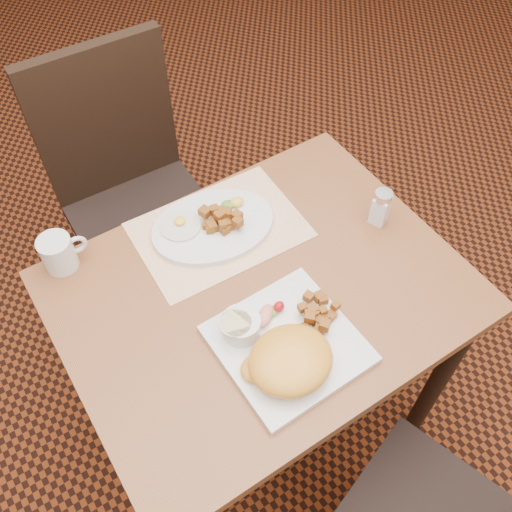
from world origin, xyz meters
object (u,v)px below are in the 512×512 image
object	(u,v)px
table	(262,314)
salt_shaker	(381,207)
plate_oval	(213,226)
coffee_mug	(59,253)
chair_far	(131,187)
plate_square	(288,344)

from	to	relation	value
table	salt_shaker	world-z (taller)	salt_shaker
plate_oval	coffee_mug	bearing A→B (deg)	164.15
table	plate_oval	xyz separation A→B (m)	(-0.00, 0.21, 0.12)
plate_oval	chair_far	bearing A→B (deg)	96.37
table	chair_far	xyz separation A→B (m)	(-0.05, 0.66, -0.10)
table	chair_far	bearing A→B (deg)	94.58
table	plate_square	distance (m)	0.19
salt_shaker	chair_far	bearing A→B (deg)	122.13
chair_far	coffee_mug	size ratio (longest dim) A/B	8.86
salt_shaker	table	bearing A→B (deg)	-177.61
table	chair_far	world-z (taller)	chair_far
table	plate_square	bearing A→B (deg)	-102.99
table	coffee_mug	distance (m)	0.50
plate_square	coffee_mug	world-z (taller)	coffee_mug
plate_oval	coffee_mug	size ratio (longest dim) A/B	2.78
salt_shaker	coffee_mug	bearing A→B (deg)	157.06
coffee_mug	plate_square	bearing A→B (deg)	-55.58
plate_oval	salt_shaker	bearing A→B (deg)	-29.24
plate_square	table	bearing A→B (deg)	77.01
salt_shaker	plate_oval	bearing A→B (deg)	150.76
plate_square	salt_shaker	distance (m)	0.42
coffee_mug	table	bearing A→B (deg)	-41.68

